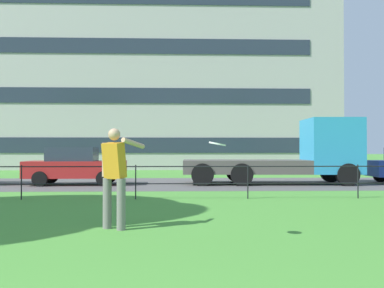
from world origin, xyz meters
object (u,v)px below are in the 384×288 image
(car_red_far_right, at_px, (75,166))
(flatbed_truck_center, at_px, (296,155))
(apartment_building_background, at_px, (136,61))
(frisbee, at_px, (217,144))
(person_thrower, at_px, (115,174))

(car_red_far_right, height_order, flatbed_truck_center, flatbed_truck_center)
(car_red_far_right, relative_size, apartment_building_background, 0.13)
(car_red_far_right, distance_m, apartment_building_background, 20.77)
(frisbee, distance_m, flatbed_truck_center, 12.13)
(frisbee, bearing_deg, apartment_building_background, 97.81)
(apartment_building_background, bearing_deg, frisbee, -82.19)
(person_thrower, xyz_separation_m, flatbed_truck_center, (6.18, 10.16, 0.23))
(car_red_far_right, bearing_deg, person_thrower, -73.03)
(car_red_far_right, distance_m, flatbed_truck_center, 9.25)
(frisbee, relative_size, car_red_far_right, 0.08)
(person_thrower, height_order, car_red_far_right, person_thrower)
(frisbee, bearing_deg, car_red_far_right, 113.37)
(flatbed_truck_center, xyz_separation_m, apartment_building_background, (-8.56, 18.89, 7.86))
(frisbee, height_order, flatbed_truck_center, flatbed_truck_center)
(person_thrower, height_order, flatbed_truck_center, flatbed_truck_center)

